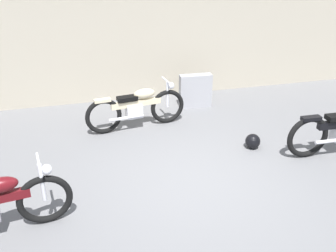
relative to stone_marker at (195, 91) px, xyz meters
The scene contains 5 objects.
ground_plane 3.07m from the stone_marker, 107.78° to the right, with size 40.00×40.00×0.00m, color slate.
building_wall 1.95m from the stone_marker, 133.11° to the left, with size 18.00×0.30×3.55m, color #B2A893.
stone_marker is the anchor object (origin of this frame).
helmet 2.13m from the stone_marker, 79.21° to the right, with size 0.27×0.27×0.27m, color black.
motorcycle_cream 1.62m from the stone_marker, 152.92° to the right, with size 2.00×0.58×0.90m.
Camera 1 is at (-1.66, -4.62, 3.35)m, focal length 40.89 mm.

